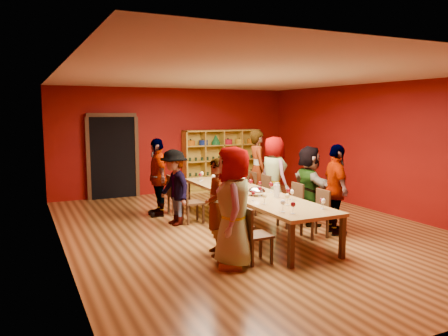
{
  "coord_description": "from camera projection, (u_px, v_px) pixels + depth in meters",
  "views": [
    {
      "loc": [
        -4.13,
        -7.46,
        2.35
      ],
      "look_at": [
        -0.17,
        0.84,
        1.15
      ],
      "focal_mm": 35.0,
      "sensor_mm": 36.0,
      "label": 1
    }
  ],
  "objects": [
    {
      "name": "chair_person_left_0",
      "position": [
        252.0,
        232.0,
        6.74
      ],
      "size": [
        0.42,
        0.42,
        0.89
      ],
      "color": "#331F11",
      "rests_on": "ground"
    },
    {
      "name": "wine_glass_15",
      "position": [
        219.0,
        180.0,
        9.23
      ],
      "size": [
        0.08,
        0.08,
        0.2
      ],
      "color": "white",
      "rests_on": "tasting_table"
    },
    {
      "name": "chair_person_right_2",
      "position": [
        293.0,
        202.0,
        8.91
      ],
      "size": [
        0.42,
        0.42,
        0.89
      ],
      "color": "#331F11",
      "rests_on": "ground"
    },
    {
      "name": "wine_glass_7",
      "position": [
        213.0,
        177.0,
        9.74
      ],
      "size": [
        0.08,
        0.08,
        0.2
      ],
      "color": "white",
      "rests_on": "tasting_table"
    },
    {
      "name": "tasting_table",
      "position": [
        250.0,
        195.0,
        8.65
      ],
      "size": [
        1.1,
        4.5,
        0.75
      ],
      "color": "#A27E43",
      "rests_on": "ground"
    },
    {
      "name": "person_left_3",
      "position": [
        174.0,
        187.0,
        9.0
      ],
      "size": [
        0.55,
        1.06,
        1.57
      ],
      "primitive_type": "imported",
      "rotation": [
        0.0,
        0.0,
        -1.44
      ],
      "color": "#5E88C1",
      "rests_on": "ground"
    },
    {
      "name": "person_right_1",
      "position": [
        336.0,
        190.0,
        8.3
      ],
      "size": [
        0.77,
        1.11,
        1.73
      ],
      "primitive_type": "imported",
      "rotation": [
        0.0,
        0.0,
        1.23
      ],
      "color": "#15193B",
      "rests_on": "ground"
    },
    {
      "name": "carafe_a",
      "position": [
        232.0,
        185.0,
        8.76
      ],
      "size": [
        0.14,
        0.14,
        0.28
      ],
      "color": "white",
      "rests_on": "tasting_table"
    },
    {
      "name": "wine_glass_9",
      "position": [
        223.0,
        172.0,
        10.52
      ],
      "size": [
        0.07,
        0.07,
        0.18
      ],
      "color": "white",
      "rests_on": "tasting_table"
    },
    {
      "name": "doorway",
      "position": [
        113.0,
        157.0,
        11.8
      ],
      "size": [
        1.4,
        0.17,
        2.3
      ],
      "color": "black",
      "rests_on": "ground"
    },
    {
      "name": "wine_glass_17",
      "position": [
        271.0,
        185.0,
        8.61
      ],
      "size": [
        0.09,
        0.09,
        0.21
      ],
      "color": "white",
      "rests_on": "tasting_table"
    },
    {
      "name": "wine_glass_20",
      "position": [
        322.0,
        201.0,
        7.18
      ],
      "size": [
        0.07,
        0.07,
        0.18
      ],
      "color": "white",
      "rests_on": "tasting_table"
    },
    {
      "name": "wine_glass_14",
      "position": [
        292.0,
        192.0,
        7.94
      ],
      "size": [
        0.07,
        0.07,
        0.19
      ],
      "color": "white",
      "rests_on": "tasting_table"
    },
    {
      "name": "chair_person_right_1",
      "position": [
        318.0,
        211.0,
        8.17
      ],
      "size": [
        0.42,
        0.42,
        0.89
      ],
      "color": "#331F11",
      "rests_on": "ground"
    },
    {
      "name": "chair_person_right_4",
      "position": [
        248.0,
        188.0,
        10.63
      ],
      "size": [
        0.42,
        0.42,
        0.89
      ],
      "color": "#331F11",
      "rests_on": "ground"
    },
    {
      "name": "person_left_0",
      "position": [
        233.0,
        207.0,
        6.55
      ],
      "size": [
        0.79,
        1.01,
        1.83
      ],
      "primitive_type": "imported",
      "rotation": [
        0.0,
        0.0,
        -1.96
      ],
      "color": "#141D38",
      "rests_on": "ground"
    },
    {
      "name": "wine_glass_0",
      "position": [
        227.0,
        172.0,
        10.35
      ],
      "size": [
        0.09,
        0.09,
        0.22
      ],
      "color": "white",
      "rests_on": "tasting_table"
    },
    {
      "name": "chair_person_right_3",
      "position": [
        262.0,
        192.0,
        10.03
      ],
      "size": [
        0.42,
        0.42,
        0.89
      ],
      "color": "#331F11",
      "rests_on": "ground"
    },
    {
      "name": "person_left_1",
      "position": [
        216.0,
        207.0,
        7.12
      ],
      "size": [
        0.54,
        0.66,
        1.6
      ],
      "primitive_type": "imported",
      "rotation": [
        0.0,
        0.0,
        -1.78
      ],
      "color": "#161A3D",
      "rests_on": "ground"
    },
    {
      "name": "wine_glass_11",
      "position": [
        239.0,
        186.0,
        8.4
      ],
      "size": [
        0.09,
        0.09,
        0.22
      ],
      "color": "white",
      "rests_on": "tasting_table"
    },
    {
      "name": "wine_glass_19",
      "position": [
        287.0,
        197.0,
        7.46
      ],
      "size": [
        0.08,
        0.08,
        0.2
      ],
      "color": "white",
      "rests_on": "tasting_table"
    },
    {
      "name": "person_right_3",
      "position": [
        274.0,
        175.0,
        10.11
      ],
      "size": [
        0.51,
        0.89,
        1.77
      ],
      "primitive_type": "imported",
      "rotation": [
        0.0,
        0.0,
        1.62
      ],
      "color": "silver",
      "rests_on": "ground"
    },
    {
      "name": "wine_glass_18",
      "position": [
        251.0,
        182.0,
        8.91
      ],
      "size": [
        0.09,
        0.09,
        0.22
      ],
      "color": "white",
      "rests_on": "tasting_table"
    },
    {
      "name": "person_right_4",
      "position": [
        258.0,
        169.0,
        10.68
      ],
      "size": [
        0.65,
        0.79,
        1.9
      ],
      "primitive_type": "imported",
      "rotation": [
        0.0,
        0.0,
        1.34
      ],
      "color": "#5676B2",
      "rests_on": "ground"
    },
    {
      "name": "wine_glass_22",
      "position": [
        289.0,
        191.0,
        7.95
      ],
      "size": [
        0.08,
        0.08,
        0.21
      ],
      "color": "white",
      "rests_on": "tasting_table"
    },
    {
      "name": "wine_glass_21",
      "position": [
        243.0,
        179.0,
        9.47
      ],
      "size": [
        0.08,
        0.08,
        0.19
      ],
      "color": "white",
      "rests_on": "tasting_table"
    },
    {
      "name": "spittoon_bowl",
      "position": [
        257.0,
        191.0,
        8.33
      ],
      "size": [
        0.33,
        0.33,
        0.18
      ],
      "primitive_type": "ellipsoid",
      "color": "silver",
      "rests_on": "tasting_table"
    },
    {
      "name": "wine_glass_10",
      "position": [
        245.0,
        178.0,
        9.57
      ],
      "size": [
        0.07,
        0.07,
        0.19
      ],
      "color": "white",
      "rests_on": "tasting_table"
    },
    {
      "name": "wine_glass_8",
      "position": [
        202.0,
        174.0,
        10.15
      ],
      "size": [
        0.08,
        0.08,
        0.21
      ],
      "color": "white",
      "rests_on": "tasting_table"
    },
    {
      "name": "chair_person_left_1",
      "position": [
        234.0,
        223.0,
        7.3
      ],
      "size": [
        0.42,
        0.42,
        0.89
      ],
      "color": "#331F11",
      "rests_on": "ground"
    },
    {
      "name": "chair_person_left_3",
      "position": [
        189.0,
        200.0,
        9.18
      ],
      "size": [
        0.42,
        0.42,
        0.89
      ],
      "color": "#331F11",
      "rests_on": "ground"
    },
    {
      "name": "person_left_4",
      "position": [
        158.0,
        177.0,
        9.8
      ],
      "size": [
        0.55,
        1.06,
        1.75
      ],
      "primitive_type": "imported",
      "rotation": [
        0.0,
        0.0,
        -1.66
      ],
      "color": "pink",
      "rests_on": "ground"
    },
    {
      "name": "person_right_2",
      "position": [
        309.0,
        185.0,
        9.04
      ],
      "size": [
        0.65,
        1.57,
        1.65
      ],
      "primitive_type": "imported",
      "rotation": [
        0.0,
        0.0,
        1.43
      ],
      "color": "#D08C92",
      "rests_on": "ground"
    },
    {
      "name": "chair_person_left_4",
      "position": [
        175.0,
        192.0,
        10.02
      ],
      "size": [
        0.42,
        0.42,
        0.89
      ],
      "color": "#331F11",
      "rests_on": "ground"
    },
    {
      "name": "room_shell",
      "position": [
        250.0,
        155.0,
        8.55
      ],
      "size": [
        7.1,
        9.1,
        3.04
      ],
      "color": "#593417",
      "rests_on": "ground"
    },
    {
      "name": "wine_glass_2",
      "position": [
        283.0,
        203.0,
        6.94
      ],
      "size": [
        0.08,
        0.08,
        0.2
      ],
      "color": "white",
      "rests_on": "tasting_table"
    },
    {
      "name": "wine_glass_5",
      "position": [
        260.0,
        189.0,
        8.21
      ],
      "size": [
        0.08,
        0.08,
        0.2
      ],
      "color": "white",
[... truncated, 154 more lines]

